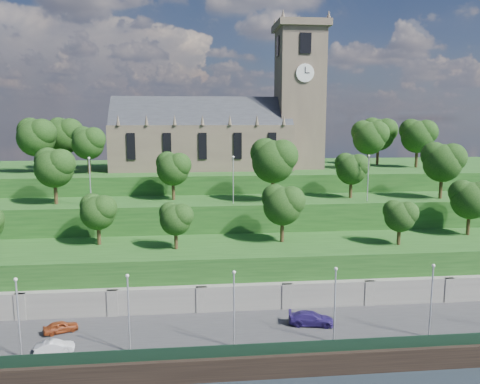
{
  "coord_description": "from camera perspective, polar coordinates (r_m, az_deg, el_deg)",
  "views": [
    {
      "loc": [
        -5.77,
        -40.2,
        24.09
      ],
      "look_at": [
        1.39,
        30.0,
        13.02
      ],
      "focal_mm": 35.0,
      "sensor_mm": 36.0,
      "label": 1
    }
  ],
  "objects": [
    {
      "name": "promenade",
      "position": [
        51.96,
        1.22,
        -17.46
      ],
      "size": [
        160.0,
        12.0,
        2.0
      ],
      "primitive_type": "cube",
      "color": "#2D2D30",
      "rests_on": "ground"
    },
    {
      "name": "car_left",
      "position": [
        54.15,
        -21.01,
        -15.09
      ],
      "size": [
        3.76,
        2.65,
        1.19
      ],
      "primitive_type": "imported",
      "rotation": [
        0.0,
        0.0,
        1.97
      ],
      "color": "maroon",
      "rests_on": "promenade"
    },
    {
      "name": "ground",
      "position": [
        47.21,
        2.17,
        -21.76
      ],
      "size": [
        320.0,
        320.0,
        0.0
      ],
      "primitive_type": "plane",
      "color": "black",
      "rests_on": "ground"
    },
    {
      "name": "car_middle",
      "position": [
        50.14,
        -21.67,
        -17.14
      ],
      "size": [
        3.71,
        1.77,
        1.17
      ],
      "primitive_type": "imported",
      "rotation": [
        0.0,
        0.0,
        1.72
      ],
      "color": "silver",
      "rests_on": "promenade"
    },
    {
      "name": "trees_lower",
      "position": [
        60.61,
        3.79,
        -1.94
      ],
      "size": [
        67.66,
        8.64,
        7.71
      ],
      "color": "#322413",
      "rests_on": "embankment_lower"
    },
    {
      "name": "car_right",
      "position": [
        52.95,
        8.69,
        -14.99
      ],
      "size": [
        5.24,
        2.93,
        1.43
      ],
      "primitive_type": "imported",
      "rotation": [
        0.0,
        0.0,
        1.37
      ],
      "color": "navy",
      "rests_on": "promenade"
    },
    {
      "name": "trees_upper",
      "position": [
        69.3,
        3.59,
        3.58
      ],
      "size": [
        63.43,
        8.55,
        9.32
      ],
      "color": "#322413",
      "rests_on": "embankment_upper"
    },
    {
      "name": "quay_wall",
      "position": [
        46.62,
        2.19,
        -20.63
      ],
      "size": [
        160.0,
        0.5,
        2.2
      ],
      "primitive_type": "cube",
      "color": "black",
      "rests_on": "ground"
    },
    {
      "name": "fence",
      "position": [
        46.47,
        2.08,
        -18.63
      ],
      "size": [
        160.0,
        0.1,
        1.2
      ],
      "primitive_type": "cube",
      "color": "black",
      "rests_on": "promenade"
    },
    {
      "name": "church",
      "position": [
        86.44,
        -1.48,
        7.88
      ],
      "size": [
        38.6,
        12.35,
        27.6
      ],
      "color": "brown",
      "rests_on": "hilltop"
    },
    {
      "name": "trees_hilltop",
      "position": [
        85.4,
        -0.29,
        6.95
      ],
      "size": [
        74.99,
        15.77,
        9.36
      ],
      "color": "#322413",
      "rests_on": "hilltop"
    },
    {
      "name": "lamp_posts_upper",
      "position": [
        66.93,
        -0.84,
        2.0
      ],
      "size": [
        40.36,
        0.36,
        6.88
      ],
      "color": "#B2B2B7",
      "rests_on": "embankment_upper"
    },
    {
      "name": "embankment_upper",
      "position": [
        71.75,
        -1.03,
        -5.68
      ],
      "size": [
        160.0,
        10.0,
        12.0
      ],
      "primitive_type": "cube",
      "color": "#1A4517",
      "rests_on": "ground"
    },
    {
      "name": "hilltop",
      "position": [
        91.89,
        -2.13,
        -1.49
      ],
      "size": [
        160.0,
        32.0,
        15.0
      ],
      "primitive_type": "cube",
      "color": "#1A4517",
      "rests_on": "ground"
    },
    {
      "name": "lamp_posts_promenade",
      "position": [
        46.33,
        -0.74,
        -13.4
      ],
      "size": [
        60.36,
        0.36,
        7.78
      ],
      "color": "#B2B2B7",
      "rests_on": "promenade"
    },
    {
      "name": "embankment_lower",
      "position": [
        61.83,
        -0.16,
        -10.04
      ],
      "size": [
        160.0,
        12.0,
        8.0
      ],
      "primitive_type": "cube",
      "color": "#1A4517",
      "rests_on": "ground"
    },
    {
      "name": "retaining_wall",
      "position": [
        56.75,
        0.46,
        -13.44
      ],
      "size": [
        160.0,
        2.1,
        5.0
      ],
      "color": "slate",
      "rests_on": "ground"
    }
  ]
}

